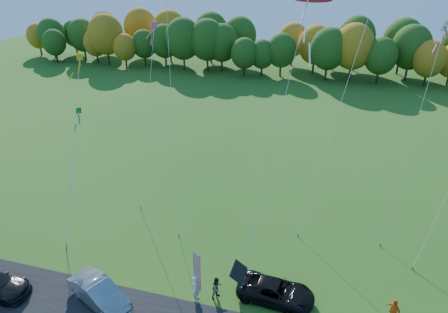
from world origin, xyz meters
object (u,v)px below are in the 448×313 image
(silver_sedan, at_px, (99,293))
(feather_flag, at_px, (197,272))
(person_east, at_px, (393,311))
(black_suv, at_px, (276,291))

(silver_sedan, xyz_separation_m, feather_flag, (5.87, 1.91, 1.51))
(feather_flag, bearing_deg, person_east, 7.52)
(black_suv, height_order, person_east, person_east)
(black_suv, bearing_deg, feather_flag, 110.22)
(feather_flag, bearing_deg, silver_sedan, -161.98)
(black_suv, distance_m, silver_sedan, 11.14)
(black_suv, relative_size, silver_sedan, 1.03)
(black_suv, height_order, feather_flag, feather_flag)
(black_suv, xyz_separation_m, silver_sedan, (-10.66, -3.25, 0.10))
(silver_sedan, xyz_separation_m, person_east, (17.63, 3.46, 0.06))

